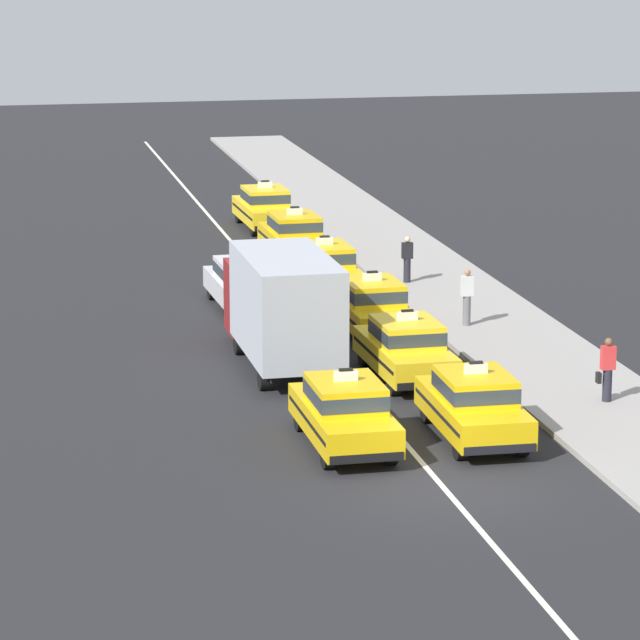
{
  "coord_description": "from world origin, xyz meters",
  "views": [
    {
      "loc": [
        -10.17,
        -35.46,
        12.42
      ],
      "look_at": [
        -0.49,
        10.85,
        1.3
      ],
      "focal_mm": 98.39,
      "sensor_mm": 36.0,
      "label": 1
    }
  ],
  "objects_px": {
    "taxi_right_fifth": "(294,235)",
    "pedestrian_mid_block": "(407,259)",
    "box_truck_left_second": "(281,304)",
    "pedestrian_by_storefront": "(467,297)",
    "taxi_right_nearest": "(474,404)",
    "taxi_left_nearest": "(345,412)",
    "taxi_right_second": "(406,348)",
    "taxi_right_fourth": "(324,267)",
    "sedan_left_third": "(242,282)",
    "taxi_right_sixth": "(265,207)",
    "taxi_right_third": "(371,306)",
    "pedestrian_near_crosswalk": "(607,370)"
  },
  "relations": [
    {
      "from": "box_truck_left_second",
      "to": "pedestrian_by_storefront",
      "type": "xyz_separation_m",
      "value": [
        6.26,
        3.03,
        -0.75
      ]
    },
    {
      "from": "taxi_left_nearest",
      "to": "pedestrian_near_crosswalk",
      "type": "bearing_deg",
      "value": 15.51
    },
    {
      "from": "taxi_right_second",
      "to": "pedestrian_by_storefront",
      "type": "relative_size",
      "value": 2.66
    },
    {
      "from": "taxi_left_nearest",
      "to": "taxi_right_nearest",
      "type": "bearing_deg",
      "value": 0.31
    },
    {
      "from": "taxi_right_third",
      "to": "pedestrian_by_storefront",
      "type": "relative_size",
      "value": 2.66
    },
    {
      "from": "taxi_right_second",
      "to": "pedestrian_mid_block",
      "type": "relative_size",
      "value": 2.94
    },
    {
      "from": "taxi_right_fourth",
      "to": "pedestrian_near_crosswalk",
      "type": "height_order",
      "value": "taxi_right_fourth"
    },
    {
      "from": "sedan_left_third",
      "to": "taxi_right_third",
      "type": "xyz_separation_m",
      "value": [
        3.19,
        -4.31,
        0.03
      ]
    },
    {
      "from": "taxi_left_nearest",
      "to": "pedestrian_by_storefront",
      "type": "xyz_separation_m",
      "value": [
        6.2,
        10.83,
        0.15
      ]
    },
    {
      "from": "sedan_left_third",
      "to": "taxi_right_nearest",
      "type": "relative_size",
      "value": 0.95
    },
    {
      "from": "taxi_right_fifth",
      "to": "box_truck_left_second",
      "type": "bearing_deg",
      "value": -102.3
    },
    {
      "from": "taxi_left_nearest",
      "to": "taxi_right_sixth",
      "type": "bearing_deg",
      "value": 83.65
    },
    {
      "from": "taxi_right_nearest",
      "to": "taxi_right_fourth",
      "type": "height_order",
      "value": "same"
    },
    {
      "from": "taxi_right_nearest",
      "to": "pedestrian_mid_block",
      "type": "height_order",
      "value": "taxi_right_nearest"
    },
    {
      "from": "taxi_right_fourth",
      "to": "taxi_right_fifth",
      "type": "height_order",
      "value": "same"
    },
    {
      "from": "box_truck_left_second",
      "to": "sedan_left_third",
      "type": "bearing_deg",
      "value": 89.19
    },
    {
      "from": "taxi_right_second",
      "to": "taxi_right_fourth",
      "type": "xyz_separation_m",
      "value": [
        0.09,
        11.12,
        0.0
      ]
    },
    {
      "from": "taxi_left_nearest",
      "to": "sedan_left_third",
      "type": "distance_m",
      "value": 15.2
    },
    {
      "from": "taxi_right_nearest",
      "to": "pedestrian_by_storefront",
      "type": "xyz_separation_m",
      "value": [
        3.02,
        10.81,
        0.15
      ]
    },
    {
      "from": "taxi_left_nearest",
      "to": "pedestrian_by_storefront",
      "type": "distance_m",
      "value": 12.48
    },
    {
      "from": "taxi_right_nearest",
      "to": "box_truck_left_second",
      "type": "bearing_deg",
      "value": 112.58
    },
    {
      "from": "taxi_right_fourth",
      "to": "pedestrian_mid_block",
      "type": "bearing_deg",
      "value": 9.01
    },
    {
      "from": "taxi_left_nearest",
      "to": "pedestrian_mid_block",
      "type": "xyz_separation_m",
      "value": [
        6.02,
        17.29,
        0.06
      ]
    },
    {
      "from": "pedestrian_mid_block",
      "to": "pedestrian_by_storefront",
      "type": "relative_size",
      "value": 0.91
    },
    {
      "from": "taxi_right_second",
      "to": "taxi_right_fifth",
      "type": "relative_size",
      "value": 1.0
    },
    {
      "from": "box_truck_left_second",
      "to": "taxi_right_nearest",
      "type": "distance_m",
      "value": 8.47
    },
    {
      "from": "taxi_right_sixth",
      "to": "pedestrian_mid_block",
      "type": "xyz_separation_m",
      "value": [
        2.78,
        -11.77,
        0.06
      ]
    },
    {
      "from": "sedan_left_third",
      "to": "pedestrian_mid_block",
      "type": "distance_m",
      "value": 6.33
    },
    {
      "from": "taxi_left_nearest",
      "to": "sedan_left_third",
      "type": "height_order",
      "value": "taxi_left_nearest"
    },
    {
      "from": "sedan_left_third",
      "to": "taxi_right_second",
      "type": "relative_size",
      "value": 0.95
    },
    {
      "from": "taxi_left_nearest",
      "to": "taxi_right_third",
      "type": "distance_m",
      "value": 11.36
    },
    {
      "from": "taxi_right_third",
      "to": "taxi_right_fourth",
      "type": "xyz_separation_m",
      "value": [
        -0.19,
        5.93,
        0.0
      ]
    },
    {
      "from": "box_truck_left_second",
      "to": "pedestrian_near_crosswalk",
      "type": "xyz_separation_m",
      "value": [
        7.37,
        -5.76,
        -0.8
      ]
    },
    {
      "from": "taxi_right_fifth",
      "to": "taxi_right_third",
      "type": "bearing_deg",
      "value": -89.78
    },
    {
      "from": "taxi_right_fifth",
      "to": "pedestrian_by_storefront",
      "type": "xyz_separation_m",
      "value": [
        3.0,
        -11.89,
        0.15
      ]
    },
    {
      "from": "taxi_right_sixth",
      "to": "sedan_left_third",
      "type": "bearing_deg",
      "value": -102.96
    },
    {
      "from": "box_truck_left_second",
      "to": "taxi_right_third",
      "type": "relative_size",
      "value": 1.52
    },
    {
      "from": "taxi_right_nearest",
      "to": "taxi_right_fourth",
      "type": "relative_size",
      "value": 1.0
    },
    {
      "from": "taxi_left_nearest",
      "to": "sedan_left_third",
      "type": "bearing_deg",
      "value": 89.82
    },
    {
      "from": "taxi_right_fourth",
      "to": "taxi_right_second",
      "type": "bearing_deg",
      "value": -90.45
    },
    {
      "from": "sedan_left_third",
      "to": "taxi_left_nearest",
      "type": "bearing_deg",
      "value": -90.18
    },
    {
      "from": "box_truck_left_second",
      "to": "taxi_right_second",
      "type": "xyz_separation_m",
      "value": [
        3.02,
        -2.1,
        -0.9
      ]
    },
    {
      "from": "taxi_left_nearest",
      "to": "taxi_right_second",
      "type": "distance_m",
      "value": 6.42
    },
    {
      "from": "taxi_left_nearest",
      "to": "box_truck_left_second",
      "type": "distance_m",
      "value": 7.84
    },
    {
      "from": "taxi_right_fifth",
      "to": "pedestrian_mid_block",
      "type": "bearing_deg",
      "value": -62.52
    },
    {
      "from": "taxi_left_nearest",
      "to": "pedestrian_by_storefront",
      "type": "bearing_deg",
      "value": 60.21
    },
    {
      "from": "taxi_right_nearest",
      "to": "taxi_right_second",
      "type": "distance_m",
      "value": 5.68
    },
    {
      "from": "taxi_right_fifth",
      "to": "pedestrian_mid_block",
      "type": "relative_size",
      "value": 2.94
    },
    {
      "from": "taxi_right_sixth",
      "to": "pedestrian_mid_block",
      "type": "relative_size",
      "value": 2.94
    },
    {
      "from": "taxi_left_nearest",
      "to": "taxi_right_sixth",
      "type": "xyz_separation_m",
      "value": [
        3.24,
        29.05,
        0.0
      ]
    }
  ]
}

